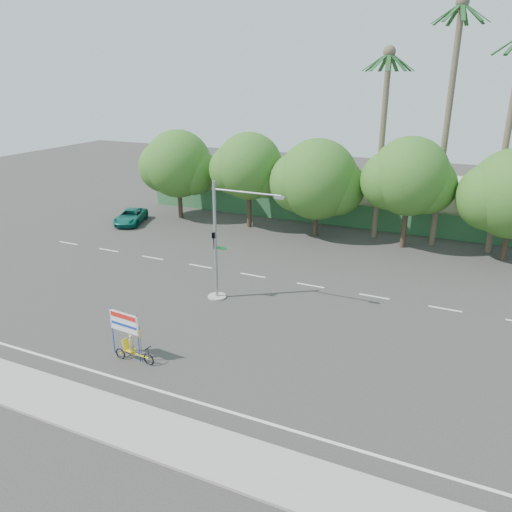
% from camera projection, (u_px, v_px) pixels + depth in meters
% --- Properties ---
extents(ground, '(120.00, 120.00, 0.00)m').
position_uv_depth(ground, '(222.00, 336.00, 25.28)').
color(ground, '#33302D').
rests_on(ground, ground).
extents(sidewalk_near, '(50.00, 2.40, 0.12)m').
position_uv_depth(sidewalk_near, '(128.00, 424.00, 18.85)').
color(sidewalk_near, gray).
rests_on(sidewalk_near, ground).
extents(fence, '(38.00, 0.08, 2.00)m').
position_uv_depth(fence, '(339.00, 215.00, 43.29)').
color(fence, '#336B3D').
rests_on(fence, ground).
extents(building_left, '(12.00, 8.00, 4.00)m').
position_uv_depth(building_left, '(256.00, 184.00, 50.70)').
color(building_left, beige).
rests_on(building_left, ground).
extents(building_right, '(14.00, 8.00, 3.60)m').
position_uv_depth(building_right, '(443.00, 204.00, 43.73)').
color(building_right, beige).
rests_on(building_right, ground).
extents(tree_far_left, '(7.14, 6.00, 7.96)m').
position_uv_depth(tree_far_left, '(178.00, 166.00, 44.50)').
color(tree_far_left, '#473828').
rests_on(tree_far_left, ground).
extents(tree_left, '(6.66, 5.60, 8.07)m').
position_uv_depth(tree_left, '(249.00, 169.00, 41.66)').
color(tree_left, '#473828').
rests_on(tree_left, ground).
extents(tree_center, '(7.62, 6.40, 7.85)m').
position_uv_depth(tree_center, '(317.00, 182.00, 39.52)').
color(tree_center, '#473828').
rests_on(tree_center, ground).
extents(tree_right, '(6.90, 5.80, 8.36)m').
position_uv_depth(tree_right, '(409.00, 179.00, 36.52)').
color(tree_right, '#473828').
rests_on(tree_right, ground).
extents(palm_tall, '(3.73, 3.79, 17.45)m').
position_uv_depth(palm_tall, '(449.00, 105.00, 35.20)').
color(palm_tall, '#70604C').
rests_on(palm_tall, ground).
extents(palm_mid, '(3.73, 3.79, 15.45)m').
position_uv_depth(palm_mid, '(510.00, 122.00, 34.00)').
color(palm_mid, '#70604C').
rests_on(palm_mid, ground).
extents(palm_short, '(3.73, 3.79, 14.45)m').
position_uv_depth(palm_short, '(383.00, 125.00, 37.51)').
color(palm_short, '#70604C').
rests_on(palm_short, ground).
extents(traffic_signal, '(4.72, 1.10, 7.00)m').
position_uv_depth(traffic_signal, '(220.00, 252.00, 28.53)').
color(traffic_signal, gray).
rests_on(traffic_signal, ground).
extents(trike_billboard, '(2.46, 0.64, 2.42)m').
position_uv_depth(trike_billboard, '(129.00, 340.00, 22.99)').
color(trike_billboard, black).
rests_on(trike_billboard, ground).
extents(pickup_truck, '(3.43, 4.89, 1.24)m').
position_uv_depth(pickup_truck, '(131.00, 217.00, 44.14)').
color(pickup_truck, '#0E6458').
rests_on(pickup_truck, ground).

